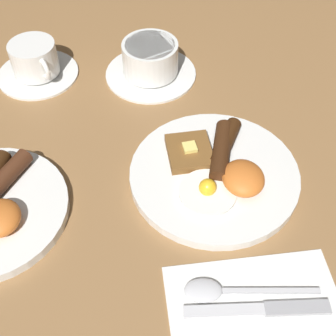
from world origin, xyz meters
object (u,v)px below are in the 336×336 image
at_px(teacup_far, 35,63).
at_px(spoon, 218,290).
at_px(breakfast_plate_near, 216,172).
at_px(teacup_near, 150,62).
at_px(knife, 266,309).

relative_size(teacup_far, spoon, 0.87).
distance_m(breakfast_plate_near, teacup_far, 0.40).
height_order(teacup_near, spoon, teacup_near).
bearing_deg(spoon, teacup_far, -55.33).
bearing_deg(teacup_near, spoon, -175.20).
distance_m(teacup_near, knife, 0.48).
height_order(knife, spoon, spoon).
relative_size(knife, spoon, 1.05).
height_order(teacup_near, knife, teacup_near).
bearing_deg(breakfast_plate_near, teacup_near, 15.34).
bearing_deg(teacup_near, breakfast_plate_near, -164.66).
xyz_separation_m(teacup_near, spoon, (-0.44, -0.04, -0.02)).
xyz_separation_m(breakfast_plate_near, spoon, (-0.18, 0.03, -0.00)).
distance_m(teacup_far, knife, 0.58).
bearing_deg(teacup_far, knife, -149.27).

